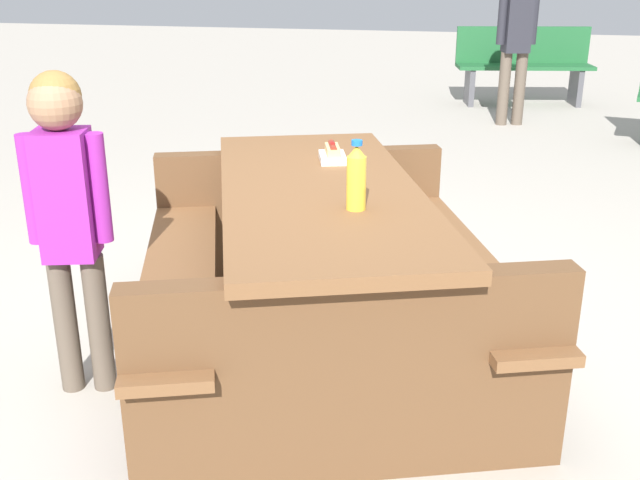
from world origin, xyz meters
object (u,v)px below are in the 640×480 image
(soda_bottle, at_px, (356,178))
(park_bench_mid, at_px, (523,64))
(child_in_coat, at_px, (67,196))
(bystander_adult, at_px, (518,21))
(picnic_table, at_px, (320,259))
(hotdog_tray, at_px, (333,154))

(soda_bottle, relative_size, park_bench_mid, 0.16)
(child_in_coat, height_order, bystander_adult, bystander_adult)
(picnic_table, height_order, hotdog_tray, hotdog_tray)
(hotdog_tray, height_order, bystander_adult, bystander_adult)
(soda_bottle, bearing_deg, park_bench_mid, -7.03)
(soda_bottle, xyz_separation_m, bystander_adult, (5.26, -0.66, 0.14))
(soda_bottle, relative_size, hotdog_tray, 1.22)
(soda_bottle, xyz_separation_m, child_in_coat, (-0.18, 1.02, -0.08))
(picnic_table, height_order, bystander_adult, bystander_adult)
(park_bench_mid, bearing_deg, child_in_coat, 164.73)
(park_bench_mid, relative_size, bystander_adult, 0.98)
(picnic_table, xyz_separation_m, child_in_coat, (-0.43, 0.83, 0.34))
(soda_bottle, relative_size, bystander_adult, 0.16)
(hotdog_tray, distance_m, bystander_adult, 4.71)
(picnic_table, xyz_separation_m, hotdog_tray, (0.39, 0.03, 0.34))
(hotdog_tray, relative_size, child_in_coat, 0.17)
(hotdog_tray, bearing_deg, child_in_coat, 135.64)
(picnic_table, relative_size, hotdog_tray, 10.63)
(soda_bottle, height_order, child_in_coat, child_in_coat)
(child_in_coat, xyz_separation_m, park_bench_mid, (6.65, -1.82, -0.33))
(child_in_coat, relative_size, park_bench_mid, 0.79)
(soda_bottle, height_order, hotdog_tray, soda_bottle)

